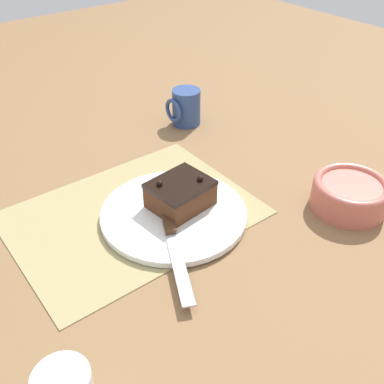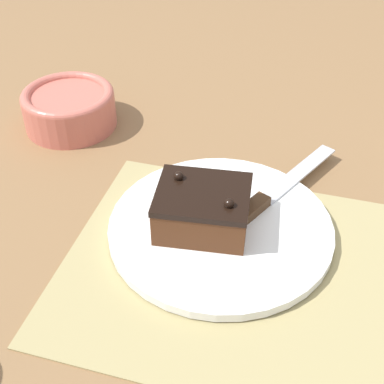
{
  "view_description": "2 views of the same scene",
  "coord_description": "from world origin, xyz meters",
  "views": [
    {
      "loc": [
        0.33,
        0.62,
        0.56
      ],
      "look_at": [
        -0.09,
        0.08,
        0.06
      ],
      "focal_mm": 42.0,
      "sensor_mm": 36.0,
      "label": 1
    },
    {
      "loc": [
        0.04,
        -0.43,
        0.47
      ],
      "look_at": [
        -0.1,
        0.06,
        0.06
      ],
      "focal_mm": 50.0,
      "sensor_mm": 36.0,
      "label": 2
    }
  ],
  "objects": [
    {
      "name": "cake_plate",
      "position": [
        -0.06,
        0.06,
        0.01
      ],
      "size": [
        0.28,
        0.28,
        0.01
      ],
      "color": "white",
      "rests_on": "placemat_woven"
    },
    {
      "name": "chocolate_cake",
      "position": [
        -0.08,
        0.05,
        0.04
      ],
      "size": [
        0.12,
        0.11,
        0.06
      ],
      "rotation": [
        0.0,
        0.0,
        0.12
      ],
      "color": "#512D19",
      "rests_on": "cake_plate"
    },
    {
      "name": "placemat_woven",
      "position": [
        0.0,
        0.0,
        0.0
      ],
      "size": [
        0.46,
        0.34,
        0.0
      ],
      "primitive_type": "cube",
      "color": "tan",
      "rests_on": "ground_plane"
    },
    {
      "name": "small_bowl",
      "position": [
        -0.35,
        0.24,
        0.03
      ],
      "size": [
        0.15,
        0.15,
        0.06
      ],
      "color": "#C66656",
      "rests_on": "ground_plane"
    },
    {
      "name": "serving_knife",
      "position": [
        -0.01,
        0.12,
        0.02
      ],
      "size": [
        0.12,
        0.23,
        0.01
      ],
      "rotation": [
        0.0,
        0.0,
        5.83
      ],
      "color": "#472D19",
      "rests_on": "cake_plate"
    },
    {
      "name": "ground_plane",
      "position": [
        0.0,
        0.0,
        0.0
      ],
      "size": [
        3.0,
        3.0,
        0.0
      ],
      "primitive_type": "plane",
      "color": "olive"
    },
    {
      "name": "coffee_mug",
      "position": [
        -0.31,
        -0.25,
        0.05
      ],
      "size": [
        0.08,
        0.07,
        0.09
      ],
      "color": "navy",
      "rests_on": "ground_plane"
    }
  ]
}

